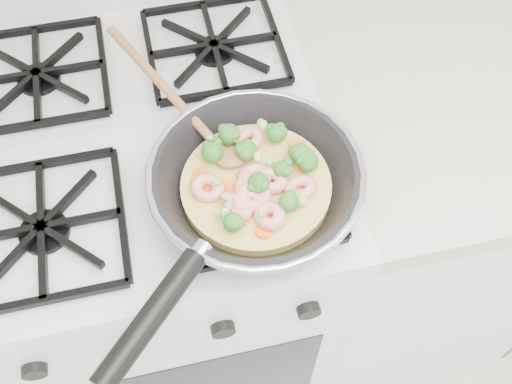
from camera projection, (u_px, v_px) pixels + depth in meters
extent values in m
cube|color=silver|center=(173.00, 260.00, 1.30)|extent=(0.60, 0.60, 0.90)
cube|color=black|center=(138.00, 129.00, 0.91)|extent=(0.56, 0.56, 0.02)
cube|color=white|center=(501.00, 197.00, 1.41)|extent=(1.00, 0.58, 0.86)
torus|color=#B6B6BD|center=(256.00, 173.00, 0.78)|extent=(0.30, 0.30, 0.01)
cylinder|color=black|center=(151.00, 318.00, 0.67)|extent=(0.15, 0.16, 0.03)
cylinder|color=#E1C362|center=(256.00, 186.00, 0.81)|extent=(0.21, 0.21, 0.02)
ellipsoid|color=#9B6138|center=(232.00, 157.00, 0.82)|extent=(0.05, 0.06, 0.01)
cylinder|color=#9B6138|center=(166.00, 90.00, 0.85)|extent=(0.14, 0.23, 0.08)
torus|color=#FAA694|center=(255.00, 177.00, 0.80)|extent=(0.06, 0.06, 0.02)
torus|color=#FAA694|center=(272.00, 181.00, 0.79)|extent=(0.06, 0.06, 0.03)
torus|color=#FAA694|center=(300.00, 188.00, 0.79)|extent=(0.06, 0.06, 0.02)
torus|color=#FAA694|center=(253.00, 197.00, 0.78)|extent=(0.05, 0.06, 0.03)
torus|color=#FAA694|center=(247.00, 200.00, 0.78)|extent=(0.06, 0.06, 0.02)
torus|color=#FAA694|center=(251.00, 186.00, 0.79)|extent=(0.06, 0.06, 0.02)
torus|color=#FAA694|center=(207.00, 188.00, 0.79)|extent=(0.06, 0.06, 0.03)
torus|color=#FAA694|center=(239.00, 206.00, 0.77)|extent=(0.06, 0.06, 0.02)
torus|color=#FAA694|center=(249.00, 140.00, 0.83)|extent=(0.07, 0.07, 0.03)
torus|color=#FAA694|center=(270.00, 216.00, 0.76)|extent=(0.07, 0.07, 0.03)
ellipsoid|color=#38812A|center=(247.00, 150.00, 0.81)|extent=(0.04, 0.04, 0.03)
ellipsoid|color=#38812A|center=(233.00, 222.00, 0.75)|extent=(0.03, 0.03, 0.03)
ellipsoid|color=#38812A|center=(289.00, 202.00, 0.76)|extent=(0.04, 0.04, 0.03)
ellipsoid|color=#38812A|center=(282.00, 170.00, 0.79)|extent=(0.03, 0.03, 0.03)
ellipsoid|color=#38812A|center=(300.00, 154.00, 0.81)|extent=(0.04, 0.04, 0.03)
ellipsoid|color=#38812A|center=(308.00, 162.00, 0.80)|extent=(0.04, 0.04, 0.03)
ellipsoid|color=#38812A|center=(229.00, 134.00, 0.82)|extent=(0.04, 0.04, 0.03)
ellipsoid|color=#38812A|center=(258.00, 183.00, 0.78)|extent=(0.04, 0.04, 0.03)
ellipsoid|color=#38812A|center=(276.00, 133.00, 0.83)|extent=(0.04, 0.04, 0.03)
ellipsoid|color=#38812A|center=(212.00, 152.00, 0.81)|extent=(0.04, 0.04, 0.03)
cylinder|color=orange|center=(223.00, 188.00, 0.80)|extent=(0.03, 0.03, 0.00)
cylinder|color=orange|center=(246.00, 177.00, 0.81)|extent=(0.03, 0.03, 0.01)
cylinder|color=orange|center=(264.00, 232.00, 0.76)|extent=(0.03, 0.03, 0.01)
cylinder|color=orange|center=(211.00, 191.00, 0.79)|extent=(0.03, 0.03, 0.01)
cylinder|color=orange|center=(305.00, 155.00, 0.83)|extent=(0.04, 0.04, 0.01)
cylinder|color=orange|center=(200.00, 186.00, 0.80)|extent=(0.04, 0.04, 0.01)
cylinder|color=orange|center=(235.00, 189.00, 0.80)|extent=(0.04, 0.04, 0.00)
cylinder|color=orange|center=(300.00, 167.00, 0.82)|extent=(0.03, 0.03, 0.00)
cylinder|color=orange|center=(199.00, 176.00, 0.81)|extent=(0.04, 0.04, 0.01)
cylinder|color=orange|center=(298.00, 147.00, 0.84)|extent=(0.04, 0.04, 0.01)
cylinder|color=orange|center=(203.00, 187.00, 0.80)|extent=(0.04, 0.04, 0.01)
cylinder|color=orange|center=(244.00, 216.00, 0.77)|extent=(0.04, 0.04, 0.01)
cylinder|color=#7AC04D|center=(270.00, 128.00, 0.84)|extent=(0.01, 0.01, 0.01)
cylinder|color=#7AC04D|center=(210.00, 138.00, 0.81)|extent=(0.01, 0.01, 0.01)
cylinder|color=#7AC04D|center=(224.00, 196.00, 0.77)|extent=(0.01, 0.01, 0.01)
cylinder|color=beige|center=(262.00, 123.00, 0.83)|extent=(0.01, 0.01, 0.01)
cylinder|color=beige|center=(303.00, 202.00, 0.77)|extent=(0.01, 0.01, 0.01)
cylinder|color=#7AC04D|center=(261.00, 214.00, 0.75)|extent=(0.01, 0.01, 0.01)
cylinder|color=#7AC04D|center=(216.00, 183.00, 0.78)|extent=(0.01, 0.01, 0.01)
cylinder|color=#7AC04D|center=(235.00, 137.00, 0.82)|extent=(0.01, 0.01, 0.01)
cylinder|color=#7AC04D|center=(278.00, 129.00, 0.82)|extent=(0.01, 0.01, 0.01)
cylinder|color=beige|center=(227.00, 196.00, 0.77)|extent=(0.01, 0.01, 0.01)
cylinder|color=beige|center=(257.00, 156.00, 0.80)|extent=(0.01, 0.01, 0.01)
cylinder|color=#7AC04D|center=(314.00, 161.00, 0.81)|extent=(0.01, 0.01, 0.01)
cylinder|color=#7AC04D|center=(229.00, 206.00, 0.75)|extent=(0.01, 0.01, 0.01)
cylinder|color=#7AC04D|center=(269.00, 162.00, 0.80)|extent=(0.01, 0.01, 0.01)
cylinder|color=beige|center=(226.00, 135.00, 0.83)|extent=(0.01, 0.01, 0.01)
cylinder|color=beige|center=(225.00, 212.00, 0.75)|extent=(0.01, 0.01, 0.01)
cylinder|color=#7AC04D|center=(298.00, 194.00, 0.77)|extent=(0.01, 0.01, 0.01)
cylinder|color=#7AC04D|center=(218.00, 215.00, 0.75)|extent=(0.01, 0.01, 0.01)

